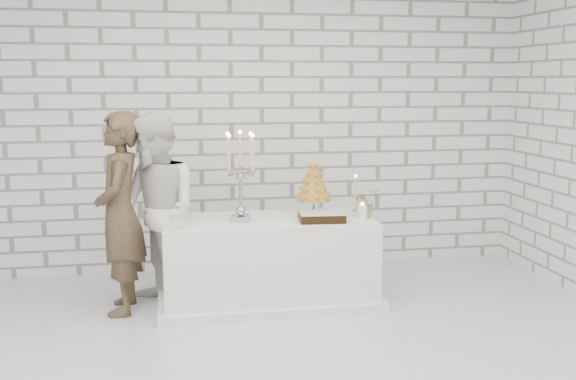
% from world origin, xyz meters
% --- Properties ---
extents(ground, '(6.00, 5.00, 0.01)m').
position_xyz_m(ground, '(0.00, 0.00, 0.00)').
color(ground, silver).
rests_on(ground, ground).
extents(wall_back, '(6.00, 0.01, 3.00)m').
position_xyz_m(wall_back, '(0.00, 2.50, 1.50)').
color(wall_back, white).
rests_on(wall_back, ground).
extents(wall_front, '(6.00, 0.01, 3.00)m').
position_xyz_m(wall_front, '(0.00, -2.50, 1.50)').
color(wall_front, white).
rests_on(wall_front, ground).
extents(cake_table, '(1.80, 0.80, 0.75)m').
position_xyz_m(cake_table, '(0.20, 1.36, 0.38)').
color(cake_table, white).
rests_on(cake_table, ground).
extents(groom, '(0.42, 0.62, 1.69)m').
position_xyz_m(groom, '(-1.04, 1.37, 0.84)').
color(groom, '#3B2B1B').
rests_on(groom, ground).
extents(bride, '(0.93, 1.01, 1.68)m').
position_xyz_m(bride, '(-0.75, 1.36, 0.84)').
color(bride, white).
rests_on(bride, ground).
extents(candelabra, '(0.32, 0.32, 0.77)m').
position_xyz_m(candelabra, '(-0.04, 1.32, 1.14)').
color(candelabra, '#A7A8B2').
rests_on(candelabra, cake_table).
extents(croquembouche, '(0.37, 0.37, 0.50)m').
position_xyz_m(croquembouche, '(0.61, 1.41, 1.00)').
color(croquembouche, '#B17221').
rests_on(croquembouche, cake_table).
extents(chocolate_cake, '(0.40, 0.30, 0.08)m').
position_xyz_m(chocolate_cake, '(0.64, 1.20, 0.79)').
color(chocolate_cake, black).
rests_on(chocolate_cake, cake_table).
extents(pillar_candle, '(0.09, 0.09, 0.12)m').
position_xyz_m(pillar_candle, '(1.01, 1.24, 0.81)').
color(pillar_candle, white).
rests_on(pillar_candle, cake_table).
extents(extra_taper, '(0.07, 0.07, 0.32)m').
position_xyz_m(extra_taper, '(1.03, 1.54, 0.91)').
color(extra_taper, beige).
rests_on(extra_taper, cake_table).
extents(flowers, '(0.27, 0.25, 0.26)m').
position_xyz_m(flowers, '(1.05, 1.29, 0.88)').
color(flowers, '#526537').
rests_on(flowers, cake_table).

